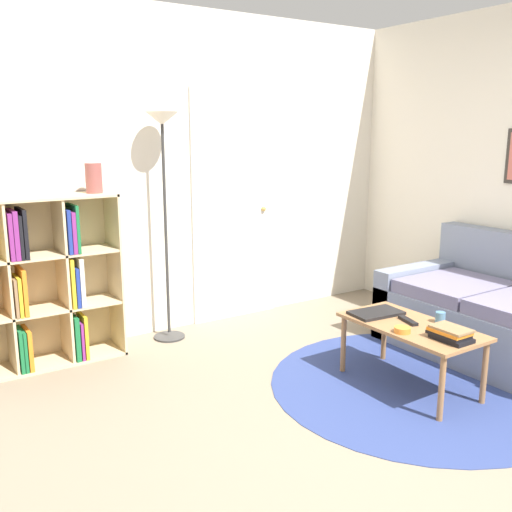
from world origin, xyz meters
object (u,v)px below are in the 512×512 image
(bowl, at_px, (402,330))
(cup, at_px, (440,317))
(bookshelf, at_px, (23,286))
(floor_lamp, at_px, (163,158))
(couch, at_px, (502,317))
(coffee_table, at_px, (411,332))
(vase_on_shelf, at_px, (94,178))
(laptop, at_px, (376,313))

(bowl, bearing_deg, cup, -0.69)
(bookshelf, xyz_separation_m, floor_lamp, (1.07, -0.02, 0.85))
(couch, height_order, coffee_table, couch)
(bowl, height_order, cup, cup)
(bookshelf, relative_size, vase_on_shelf, 5.65)
(vase_on_shelf, bearing_deg, bookshelf, 179.15)
(coffee_table, distance_m, bowl, 0.19)
(floor_lamp, xyz_separation_m, coffee_table, (0.93, -1.69, -1.07))
(couch, bearing_deg, coffee_table, -179.35)
(cup, bearing_deg, couch, 5.97)
(coffee_table, distance_m, laptop, 0.29)
(bookshelf, bearing_deg, bowl, -44.07)
(bowl, xyz_separation_m, cup, (0.35, -0.00, 0.02))
(couch, height_order, laptop, couch)
(floor_lamp, distance_m, laptop, 1.95)
(floor_lamp, distance_m, couch, 2.81)
(vase_on_shelf, bearing_deg, bowl, -53.65)
(bowl, distance_m, cup, 0.35)
(bookshelf, bearing_deg, floor_lamp, -0.91)
(bowl, bearing_deg, floor_lamp, 113.45)
(laptop, bearing_deg, cup, -57.65)
(bowl, relative_size, cup, 1.43)
(bookshelf, bearing_deg, couch, -29.45)
(vase_on_shelf, bearing_deg, cup, -47.09)
(floor_lamp, height_order, couch, floor_lamp)
(floor_lamp, xyz_separation_m, bowl, (0.77, -1.76, -1.00))
(bowl, bearing_deg, coffee_table, 23.44)
(floor_lamp, distance_m, coffee_table, 2.21)
(bookshelf, relative_size, laptop, 3.31)
(bookshelf, distance_m, laptop, 2.44)
(floor_lamp, relative_size, cup, 25.12)
(couch, distance_m, cup, 0.85)
(coffee_table, bearing_deg, floor_lamp, 118.71)
(floor_lamp, bearing_deg, couch, -41.01)
(coffee_table, distance_m, cup, 0.22)
(bookshelf, height_order, cup, bookshelf)
(floor_lamp, height_order, coffee_table, floor_lamp)
(bookshelf, bearing_deg, cup, -39.22)
(bookshelf, relative_size, floor_lamp, 0.68)
(bowl, height_order, vase_on_shelf, vase_on_shelf)
(floor_lamp, xyz_separation_m, vase_on_shelf, (-0.54, 0.01, -0.13))
(bookshelf, relative_size, coffee_table, 1.32)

